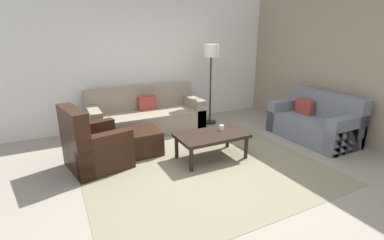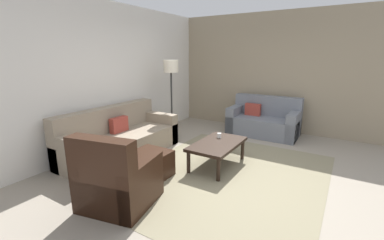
% 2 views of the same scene
% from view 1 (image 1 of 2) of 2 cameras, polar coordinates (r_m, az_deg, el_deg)
% --- Properties ---
extents(ground_plane, '(8.00, 8.00, 0.00)m').
position_cam_1_polar(ground_plane, '(4.14, 2.78, -10.10)').
color(ground_plane, gray).
extents(rear_partition, '(6.00, 0.12, 2.80)m').
position_cam_1_polar(rear_partition, '(6.09, -9.52, 12.36)').
color(rear_partition, silver).
rests_on(rear_partition, ground_plane).
extents(stone_feature_panel, '(0.12, 5.20, 2.80)m').
position_cam_1_polar(stone_feature_panel, '(5.82, 30.08, 10.08)').
color(stone_feature_panel, gray).
rests_on(stone_feature_panel, ground_plane).
extents(area_rug, '(3.39, 2.78, 0.01)m').
position_cam_1_polar(area_rug, '(4.14, 2.78, -10.05)').
color(area_rug, gray).
rests_on(area_rug, ground_plane).
extents(couch_main, '(2.24, 0.94, 0.88)m').
position_cam_1_polar(couch_main, '(5.74, -9.64, 0.79)').
color(couch_main, gray).
rests_on(couch_main, ground_plane).
extents(couch_loveseat, '(0.83, 1.55, 0.88)m').
position_cam_1_polar(couch_loveseat, '(5.69, 24.19, -0.60)').
color(couch_loveseat, slate).
rests_on(couch_loveseat, ground_plane).
extents(armchair_leather, '(0.95, 0.95, 0.95)m').
position_cam_1_polar(armchair_leather, '(4.31, -19.94, -5.53)').
color(armchair_leather, black).
rests_on(armchair_leather, ground_plane).
extents(ottoman, '(0.56, 0.56, 0.40)m').
position_cam_1_polar(ottoman, '(4.65, -10.20, -4.46)').
color(ottoman, black).
rests_on(ottoman, ground_plane).
extents(coffee_table, '(1.10, 0.64, 0.41)m').
position_cam_1_polar(coffee_table, '(4.35, 4.07, -3.55)').
color(coffee_table, black).
rests_on(coffee_table, ground_plane).
extents(cup, '(0.08, 0.08, 0.08)m').
position_cam_1_polar(cup, '(4.51, 6.16, -1.57)').
color(cup, white).
rests_on(cup, coffee_table).
extents(lamp_standing, '(0.32, 0.32, 1.71)m').
position_cam_1_polar(lamp_standing, '(5.93, 3.96, 12.50)').
color(lamp_standing, black).
rests_on(lamp_standing, ground_plane).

